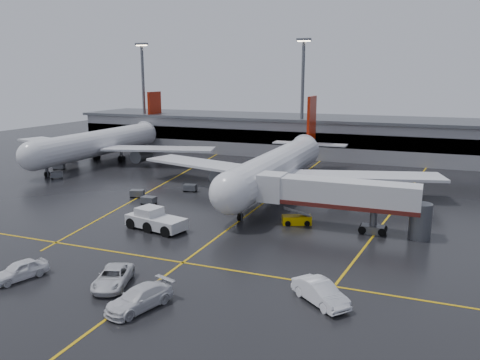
% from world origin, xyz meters
% --- Properties ---
extents(ground, '(220.00, 220.00, 0.00)m').
position_xyz_m(ground, '(0.00, 0.00, 0.00)').
color(ground, black).
rests_on(ground, ground).
extents(apron_line_centre, '(0.25, 90.00, 0.02)m').
position_xyz_m(apron_line_centre, '(0.00, 0.00, 0.01)').
color(apron_line_centre, gold).
rests_on(apron_line_centre, ground).
extents(apron_line_stop, '(60.00, 0.25, 0.02)m').
position_xyz_m(apron_line_stop, '(0.00, -22.00, 0.01)').
color(apron_line_stop, gold).
rests_on(apron_line_stop, ground).
extents(apron_line_left, '(9.99, 69.35, 0.02)m').
position_xyz_m(apron_line_left, '(-20.00, 10.00, 0.01)').
color(apron_line_left, gold).
rests_on(apron_line_left, ground).
extents(apron_line_right, '(7.57, 69.64, 0.02)m').
position_xyz_m(apron_line_right, '(18.00, 10.00, 0.01)').
color(apron_line_right, gold).
rests_on(apron_line_right, ground).
extents(terminal, '(122.00, 19.00, 8.60)m').
position_xyz_m(terminal, '(0.00, 47.93, 4.32)').
color(terminal, gray).
rests_on(terminal, ground).
extents(light_mast_left, '(3.00, 1.20, 25.45)m').
position_xyz_m(light_mast_left, '(-45.00, 42.00, 14.47)').
color(light_mast_left, '#595B60').
rests_on(light_mast_left, ground).
extents(light_mast_mid, '(3.00, 1.20, 25.45)m').
position_xyz_m(light_mast_mid, '(-5.00, 42.00, 14.47)').
color(light_mast_mid, '#595B60').
rests_on(light_mast_mid, ground).
extents(main_airliner, '(48.80, 45.60, 14.10)m').
position_xyz_m(main_airliner, '(0.00, 9.70, 4.21)').
color(main_airliner, silver).
rests_on(main_airliner, ground).
extents(second_airliner, '(48.80, 45.60, 14.10)m').
position_xyz_m(second_airliner, '(-42.00, 21.70, 4.21)').
color(second_airliner, silver).
rests_on(second_airliner, ground).
extents(jet_bridge, '(19.90, 3.40, 6.05)m').
position_xyz_m(jet_bridge, '(11.87, -6.00, 3.93)').
color(jet_bridge, silver).
rests_on(jet_bridge, ground).
extents(pushback_tractor, '(7.85, 4.54, 2.64)m').
position_xyz_m(pushback_tractor, '(-8.01, -13.98, 1.05)').
color(pushback_tractor, silver).
rests_on(pushback_tractor, ground).
extents(belt_loader, '(3.79, 2.71, 2.21)m').
position_xyz_m(belt_loader, '(6.97, -5.90, 0.55)').
color(belt_loader, '#D8A903').
rests_on(belt_loader, ground).
extents(service_van_a, '(4.22, 6.07, 1.54)m').
position_xyz_m(service_van_a, '(-3.05, -28.84, 0.77)').
color(service_van_a, silver).
rests_on(service_van_a, ground).
extents(service_van_b, '(3.98, 6.23, 1.68)m').
position_xyz_m(service_van_b, '(1.33, -31.49, 0.84)').
color(service_van_b, silver).
rests_on(service_van_b, ground).
extents(service_van_c, '(5.42, 4.95, 1.80)m').
position_xyz_m(service_van_c, '(14.16, -25.43, 0.90)').
color(service_van_c, white).
rests_on(service_van_c, ground).
extents(service_van_d, '(3.36, 5.23, 1.66)m').
position_xyz_m(service_van_d, '(-11.59, -30.71, 0.83)').
color(service_van_d, white).
rests_on(service_van_d, ground).
extents(baggage_cart_a, '(2.01, 1.31, 1.12)m').
position_xyz_m(baggage_cart_a, '(-14.79, -4.58, 0.63)').
color(baggage_cart_a, '#595B60').
rests_on(baggage_cart_a, ground).
extents(baggage_cart_b, '(2.31, 1.86, 1.12)m').
position_xyz_m(baggage_cart_b, '(-18.57, -1.72, 0.63)').
color(baggage_cart_b, '#595B60').
rests_on(baggage_cart_b, ground).
extents(baggage_cart_c, '(2.19, 1.62, 1.12)m').
position_xyz_m(baggage_cart_c, '(-12.97, 4.48, 0.63)').
color(baggage_cart_c, '#595B60').
rests_on(baggage_cart_c, ground).
extents(baggage_cart_d, '(2.33, 1.93, 1.12)m').
position_xyz_m(baggage_cart_d, '(-45.00, 11.35, 0.63)').
color(baggage_cart_d, '#595B60').
rests_on(baggage_cart_d, ground).
extents(baggage_cart_e, '(2.37, 2.28, 1.12)m').
position_xyz_m(baggage_cart_e, '(-39.47, 4.60, 0.63)').
color(baggage_cart_e, '#595B60').
rests_on(baggage_cart_e, ground).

